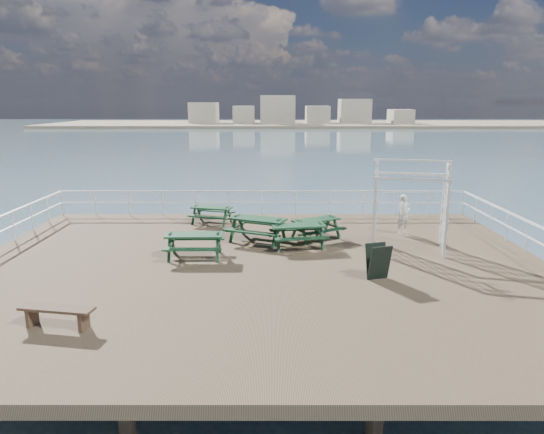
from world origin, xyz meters
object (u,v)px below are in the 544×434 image
at_px(flat_bench_far, 57,312).
at_px(person, 404,215).
at_px(picnic_table_d, 194,240).
at_px(picnic_table_a, 212,211).
at_px(picnic_table_e, 298,231).
at_px(picnic_table_c, 316,225).
at_px(picnic_table_b, 258,224).
at_px(trellis_arbor, 409,210).

height_order(flat_bench_far, person, person).
height_order(picnic_table_d, person, person).
bearing_deg(picnic_table_a, picnic_table_e, -28.42).
bearing_deg(picnic_table_c, picnic_table_e, -156.64).
bearing_deg(picnic_table_a, picnic_table_c, -13.96).
relative_size(picnic_table_a, picnic_table_d, 1.04).
bearing_deg(picnic_table_d, picnic_table_b, 42.79).
xyz_separation_m(flat_bench_far, trellis_arbor, (9.31, 5.85, 1.00)).
bearing_deg(picnic_table_e, picnic_table_d, -169.33).
distance_m(picnic_table_c, person, 3.41).
relative_size(flat_bench_far, trellis_arbor, 0.56).
height_order(picnic_table_a, picnic_table_b, picnic_table_b).
bearing_deg(picnic_table_c, picnic_table_a, 119.69).
height_order(picnic_table_e, trellis_arbor, trellis_arbor).
bearing_deg(trellis_arbor, person, 92.74).
height_order(picnic_table_b, person, person).
bearing_deg(picnic_table_a, trellis_arbor, -11.53).
relative_size(picnic_table_e, flat_bench_far, 1.18).
relative_size(picnic_table_d, picnic_table_e, 0.91).
distance_m(picnic_table_b, picnic_table_c, 2.13).
bearing_deg(person, picnic_table_d, 177.51).
bearing_deg(picnic_table_d, picnic_table_e, 18.72).
height_order(picnic_table_c, flat_bench_far, picnic_table_c).
distance_m(picnic_table_b, picnic_table_d, 2.72).
xyz_separation_m(picnic_table_b, person, (5.45, 0.94, 0.14)).
height_order(picnic_table_c, trellis_arbor, trellis_arbor).
relative_size(picnic_table_d, flat_bench_far, 1.07).
bearing_deg(trellis_arbor, picnic_table_a, 166.14).
height_order(flat_bench_far, trellis_arbor, trellis_arbor).
height_order(picnic_table_d, picnic_table_e, picnic_table_e).
bearing_deg(picnic_table_c, flat_bench_far, -162.20).
bearing_deg(picnic_table_d, flat_bench_far, -115.33).
xyz_separation_m(picnic_table_b, flat_bench_far, (-4.22, -6.86, -0.26)).
xyz_separation_m(picnic_table_a, picnic_table_e, (3.38, -3.28, 0.06)).
bearing_deg(picnic_table_c, trellis_arbor, -54.35).
distance_m(picnic_table_c, picnic_table_d, 4.62).
bearing_deg(picnic_table_a, flat_bench_far, -87.71).
distance_m(trellis_arbor, person, 2.08).
bearing_deg(picnic_table_c, picnic_table_d, 177.33).
xyz_separation_m(picnic_table_e, flat_bench_far, (-5.64, -6.19, -0.21)).
bearing_deg(flat_bench_far, trellis_arbor, 42.03).
height_order(picnic_table_a, picnic_table_e, picnic_table_e).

